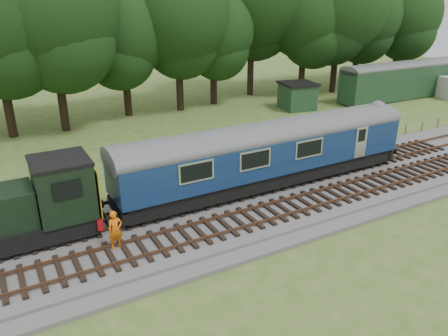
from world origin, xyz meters
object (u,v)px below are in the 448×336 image
shunter_loco (0,216)px  worker (115,230)px  dmu_railcar (268,149)px  parked_coach (401,78)px

shunter_loco → worker: (4.29, -2.37, -0.72)m
dmu_railcar → worker: dmu_railcar is taller
shunter_loco → parked_coach: 42.11m
worker → shunter_loco: bearing=147.9°
dmu_railcar → parked_coach: 29.15m
worker → parked_coach: (35.84, 15.16, 0.95)m
dmu_railcar → parked_coach: size_ratio=1.17×
dmu_railcar → parked_coach: (26.20, 12.79, -0.40)m
dmu_railcar → shunter_loco: size_ratio=2.02×
shunter_loco → parked_coach: parked_coach is taller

